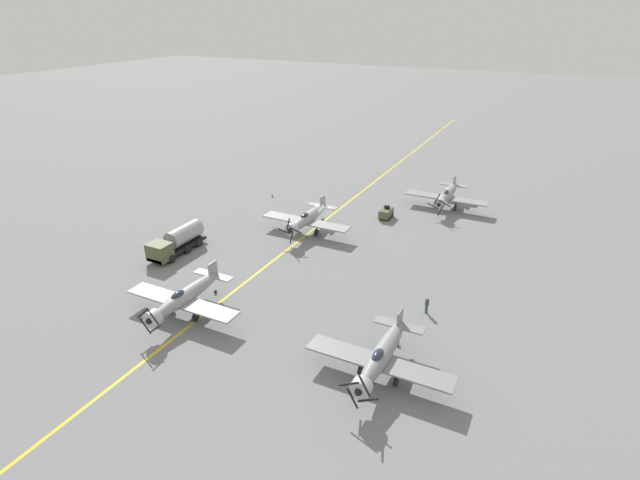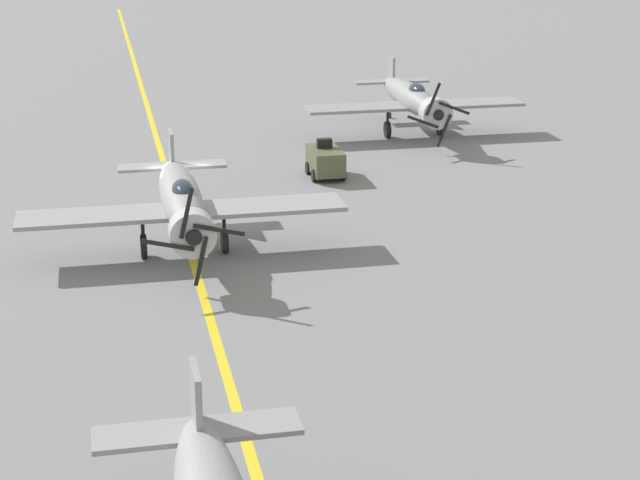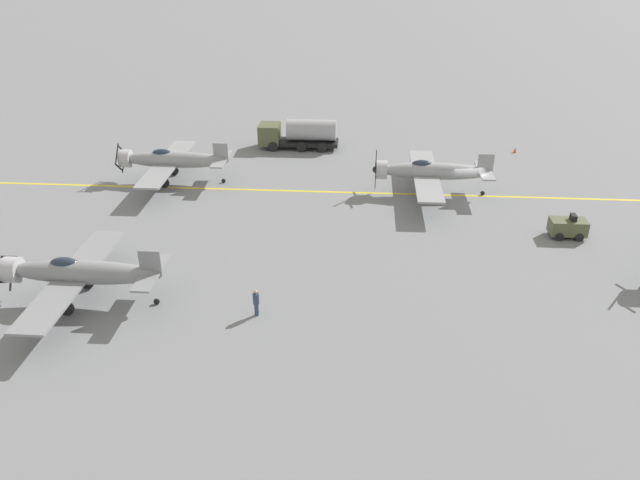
{
  "view_description": "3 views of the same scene",
  "coord_description": "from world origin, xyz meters",
  "views": [
    {
      "loc": [
        -28.34,
        55.99,
        26.88
      ],
      "look_at": [
        -5.78,
        11.37,
        3.58
      ],
      "focal_mm": 28.0,
      "sensor_mm": 36.0,
      "label": 1
    },
    {
      "loc": [
        3.1,
        41.38,
        13.18
      ],
      "look_at": [
        -3.12,
        12.06,
        3.15
      ],
      "focal_mm": 60.0,
      "sensor_mm": 36.0,
      "label": 2
    },
    {
      "loc": [
        -49.4,
        8.9,
        20.64
      ],
      "look_at": [
        -12.18,
        11.55,
        1.57
      ],
      "focal_mm": 35.0,
      "sensor_mm": 36.0,
      "label": 3
    }
  ],
  "objects": [
    {
      "name": "taxiway_stripe",
      "position": [
        0.0,
        0.0,
        0.0
      ],
      "size": [
        0.3,
        160.0,
        0.01
      ],
      "primitive_type": "cube",
      "color": "yellow",
      "rests_on": "ground"
    },
    {
      "name": "airplane_near_left",
      "position": [
        -13.82,
        -13.93,
        2.01
      ],
      "size": [
        12.0,
        9.98,
        3.71
      ],
      "rotation": [
        0.0,
        0.0,
        -0.17
      ],
      "color": "gray",
      "rests_on": "ground"
    },
    {
      "name": "tow_tractor",
      "position": [
        -7.28,
        -6.27,
        0.79
      ],
      "size": [
        1.57,
        2.6,
        1.79
      ],
      "color": "#515638",
      "rests_on": "ground"
    },
    {
      "name": "airplane_mid_center",
      "position": [
        0.23,
        3.19,
        2.01
      ],
      "size": [
        12.0,
        9.98,
        3.77
      ],
      "rotation": [
        0.0,
        0.0,
        -0.09
      ],
      "color": "gray",
      "rests_on": "ground"
    },
    {
      "name": "ground_plane",
      "position": [
        0.0,
        0.0,
        0.0
      ],
      "size": [
        400.0,
        400.0,
        0.0
      ],
      "primitive_type": "plane",
      "color": "slate"
    }
  ]
}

